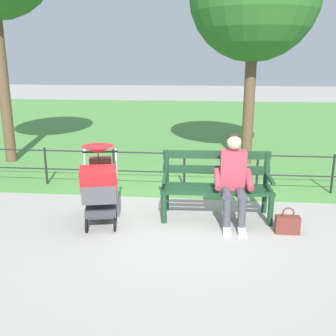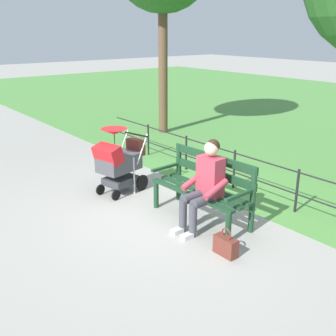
# 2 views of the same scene
# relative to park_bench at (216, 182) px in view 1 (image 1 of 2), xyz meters

# --- Properties ---
(ground_plane) EXTENTS (60.00, 60.00, 0.00)m
(ground_plane) POSITION_rel_park_bench_xyz_m (0.55, 0.12, -0.53)
(ground_plane) COLOR #9E9B93
(grass_lawn) EXTENTS (40.00, 16.00, 0.01)m
(grass_lawn) POSITION_rel_park_bench_xyz_m (0.55, -8.68, -0.52)
(grass_lawn) COLOR #518E42
(grass_lawn) RESTS_ON ground
(park_bench) EXTENTS (1.62, 0.66, 0.96)m
(park_bench) POSITION_rel_park_bench_xyz_m (0.00, 0.00, 0.00)
(park_bench) COLOR #193D23
(park_bench) RESTS_ON ground
(person_on_bench) EXTENTS (0.55, 0.74, 1.28)m
(person_on_bench) POSITION_rel_park_bench_xyz_m (-0.23, 0.22, 0.15)
(person_on_bench) COLOR #42424C
(person_on_bench) RESTS_ON ground
(stroller) EXTENTS (0.67, 0.96, 1.15)m
(stroller) POSITION_rel_park_bench_xyz_m (1.62, 0.47, 0.07)
(stroller) COLOR black
(stroller) RESTS_ON ground
(handbag) EXTENTS (0.32, 0.14, 0.37)m
(handbag) POSITION_rel_park_bench_xyz_m (-0.95, 0.53, -0.40)
(handbag) COLOR brown
(handbag) RESTS_ON ground
(park_fence) EXTENTS (7.75, 0.04, 0.70)m
(park_fence) POSITION_rel_park_bench_xyz_m (0.27, -1.23, -0.10)
(park_fence) COLOR black
(park_fence) RESTS_ON ground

